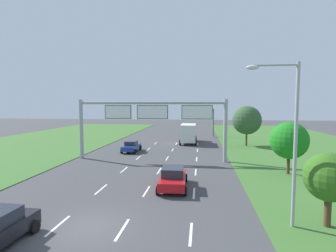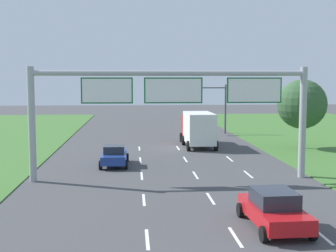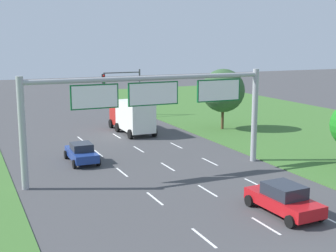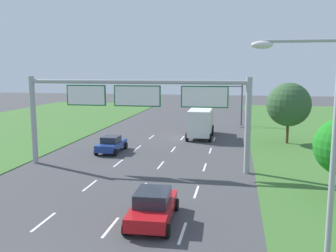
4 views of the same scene
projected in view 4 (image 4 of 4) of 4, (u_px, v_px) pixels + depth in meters
name	position (u px, v px, depth m)	size (l,w,h in m)	color
lane_dashes_inner_left	(44.00, 222.00, 18.64)	(0.14, 50.40, 0.01)	white
lane_dashes_inner_right	(111.00, 227.00, 18.01)	(0.14, 50.40, 0.01)	white
lane_dashes_slip	(182.00, 233.00, 17.38)	(0.14, 50.40, 0.01)	white
car_lead_silver	(111.00, 144.00, 34.25)	(2.02, 4.17, 1.48)	navy
car_mid_lane	(153.00, 206.00, 18.56)	(2.33, 4.54, 1.62)	red
box_truck	(201.00, 122.00, 41.70)	(2.76, 7.21, 3.19)	#B21E19
sign_gantry	(137.00, 104.00, 28.11)	(17.24, 0.44, 7.00)	#9EA0A5
traffic_light_mast	(227.00, 97.00, 50.44)	(4.76, 0.49, 5.60)	#47494F
street_lamp	(320.00, 152.00, 11.19)	(2.61, 0.32, 8.50)	#9EA0A5
roadside_tree_far	(289.00, 105.00, 37.54)	(4.39, 4.39, 6.22)	#513823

